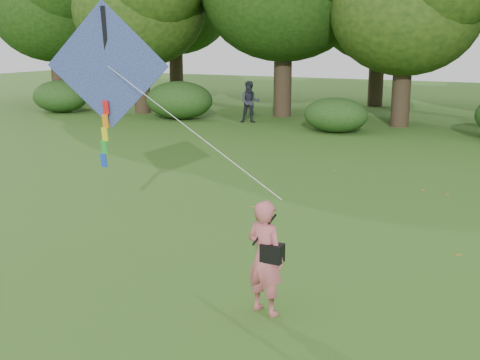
% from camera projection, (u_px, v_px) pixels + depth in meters
% --- Properties ---
extents(ground, '(100.00, 100.00, 0.00)m').
position_uv_depth(ground, '(230.00, 323.00, 8.20)').
color(ground, '#265114').
rests_on(ground, ground).
extents(man_kite_flyer, '(0.68, 0.54, 1.65)m').
position_uv_depth(man_kite_flyer, '(265.00, 258.00, 8.34)').
color(man_kite_flyer, '#C55D63').
rests_on(man_kite_flyer, ground).
extents(bystander_left, '(1.14, 1.05, 1.89)m').
position_uv_depth(bystander_left, '(250.00, 102.00, 27.42)').
color(bystander_left, '#282B35').
rests_on(bystander_left, ground).
extents(crossbody_bag, '(0.43, 0.20, 0.68)m').
position_uv_depth(crossbody_bag, '(272.00, 252.00, 8.24)').
color(crossbody_bag, black).
rests_on(crossbody_bag, ground).
extents(flying_kite, '(5.48, 2.27, 3.13)m').
position_uv_depth(flying_kite, '(108.00, 68.00, 11.17)').
color(flying_kite, '#2859AE').
rests_on(flying_kite, ground).
extents(shrub_band, '(39.15, 3.22, 1.88)m').
position_uv_depth(shrub_band, '(420.00, 115.00, 23.63)').
color(shrub_band, '#264919').
rests_on(shrub_band, ground).
extents(fallen_leaves, '(7.82, 13.56, 0.01)m').
position_uv_depth(fallen_leaves, '(409.00, 228.00, 12.28)').
color(fallen_leaves, olive).
rests_on(fallen_leaves, ground).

